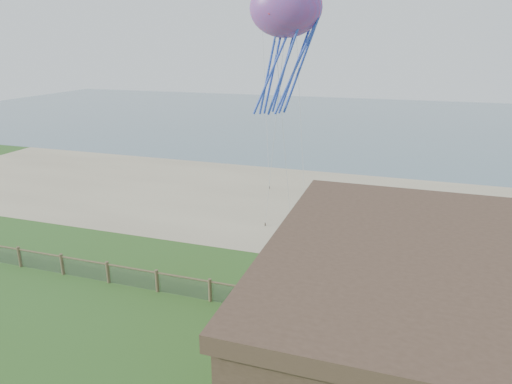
% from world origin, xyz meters
% --- Properties ---
extents(ground, '(160.00, 160.00, 0.00)m').
position_xyz_m(ground, '(0.00, 0.00, 0.00)').
color(ground, '#375E20').
rests_on(ground, ground).
extents(sand_beach, '(72.00, 20.00, 0.02)m').
position_xyz_m(sand_beach, '(0.00, 22.00, 0.00)').
color(sand_beach, tan).
rests_on(sand_beach, ground).
extents(ocean, '(160.00, 68.00, 0.02)m').
position_xyz_m(ocean, '(0.00, 66.00, 0.00)').
color(ocean, slate).
rests_on(ocean, ground).
extents(chainlink_fence, '(36.20, 0.20, 1.25)m').
position_xyz_m(chainlink_fence, '(0.00, 6.00, 0.55)').
color(chainlink_fence, brown).
rests_on(chainlink_fence, ground).
extents(motel_deck, '(15.00, 2.00, 0.50)m').
position_xyz_m(motel_deck, '(13.00, 5.00, 0.25)').
color(motel_deck, brown).
rests_on(motel_deck, ground).
extents(picnic_table, '(1.88, 1.67, 0.65)m').
position_xyz_m(picnic_table, '(3.48, 5.00, 0.33)').
color(picnic_table, brown).
rests_on(picnic_table, ground).
extents(octopus_kite, '(4.18, 3.26, 7.82)m').
position_xyz_m(octopus_kite, '(1.69, 13.41, 12.21)').
color(octopus_kite, '#E92455').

